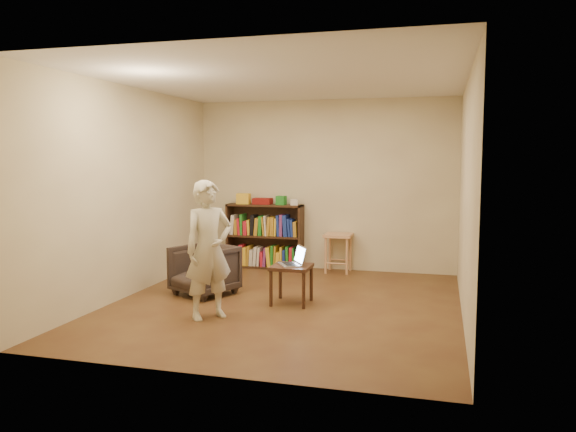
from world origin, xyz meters
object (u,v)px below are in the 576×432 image
(side_table, at_px, (291,272))
(laptop, at_px, (294,260))
(stool, at_px, (338,241))
(person, at_px, (209,250))
(armchair, at_px, (204,270))
(bookshelf, at_px, (265,240))

(side_table, xyz_separation_m, laptop, (0.02, 0.02, 0.13))
(stool, height_order, person, person)
(laptop, bearing_deg, armchair, -128.30)
(stool, xyz_separation_m, side_table, (-0.20, -1.96, -0.09))
(stool, height_order, laptop, laptop)
(bookshelf, height_order, stool, bookshelf)
(armchair, height_order, person, person)
(side_table, bearing_deg, laptop, 38.46)
(bookshelf, xyz_separation_m, armchair, (-0.20, -1.89, -0.13))
(side_table, xyz_separation_m, person, (-0.70, -0.82, 0.36))
(laptop, height_order, person, person)
(bookshelf, height_order, armchair, bookshelf)
(stool, bearing_deg, side_table, -95.93)
(stool, distance_m, armchair, 2.29)
(bookshelf, distance_m, person, 2.87)
(stool, xyz_separation_m, person, (-0.90, -2.78, 0.27))
(bookshelf, xyz_separation_m, person, (0.28, -2.84, 0.30))
(armchair, bearing_deg, person, -38.74)
(stool, distance_m, person, 2.93)
(stool, distance_m, side_table, 1.98)
(laptop, bearing_deg, bookshelf, 173.77)
(bookshelf, height_order, laptop, bookshelf)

